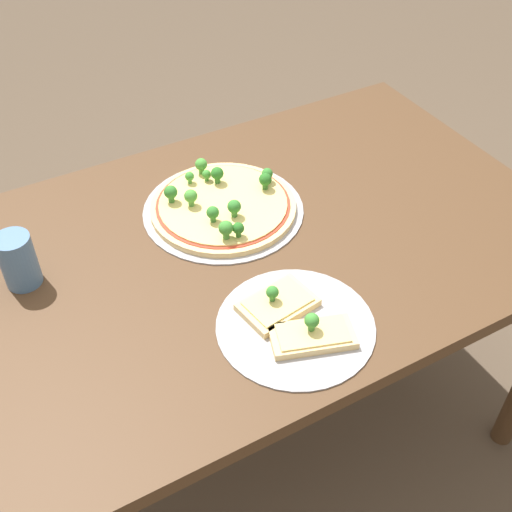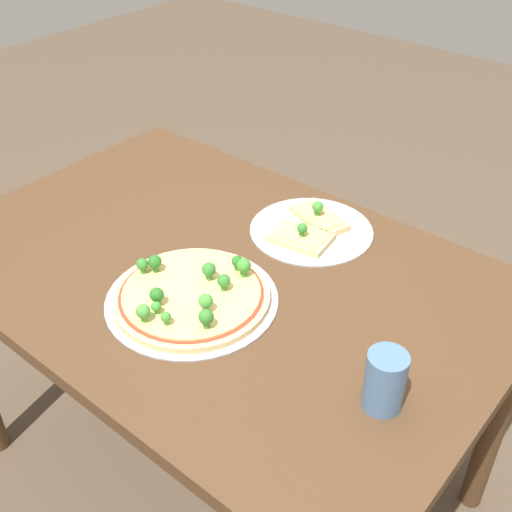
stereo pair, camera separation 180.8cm
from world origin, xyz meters
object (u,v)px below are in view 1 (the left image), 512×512
at_px(dining_table, 265,265).
at_px(drinking_cup, 18,261).
at_px(pizza_tray_whole, 223,205).
at_px(pizza_tray_slice, 294,321).

relative_size(dining_table, drinking_cup, 11.25).
relative_size(dining_table, pizza_tray_whole, 3.57).
distance_m(pizza_tray_whole, drinking_cup, 0.46).
relative_size(pizza_tray_slice, drinking_cup, 2.60).
bearing_deg(pizza_tray_slice, drinking_cup, 138.91).
distance_m(dining_table, pizza_tray_slice, 0.29).
xyz_separation_m(dining_table, pizza_tray_slice, (-0.08, -0.26, 0.10)).
xyz_separation_m(dining_table, drinking_cup, (-0.51, 0.11, 0.15)).
bearing_deg(drinking_cup, dining_table, -12.53).
bearing_deg(drinking_cup, pizza_tray_whole, 1.27).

